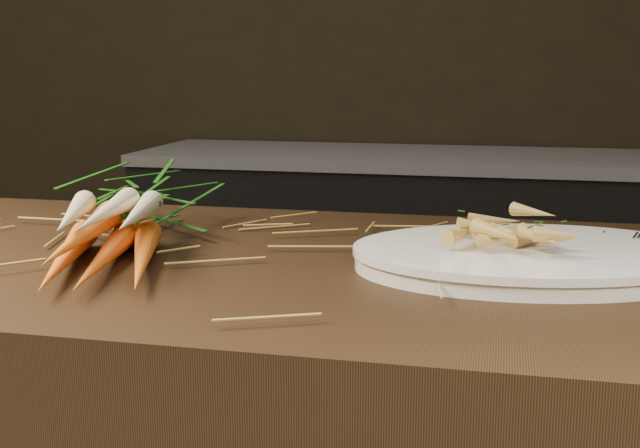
{
  "coord_description": "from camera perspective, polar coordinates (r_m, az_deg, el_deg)",
  "views": [
    {
      "loc": [
        0.69,
        -0.7,
        1.15
      ],
      "look_at": [
        0.47,
        0.24,
        0.96
      ],
      "focal_mm": 45.0,
      "sensor_mm": 36.0,
      "label": 1
    }
  ],
  "objects": [
    {
      "name": "straw_bedding",
      "position": [
        1.24,
        -21.31,
        -0.86
      ],
      "size": [
        1.4,
        0.6,
        0.02
      ],
      "primitive_type": null,
      "color": "olive",
      "rests_on": "main_counter"
    },
    {
      "name": "back_counter",
      "position": [
        3.0,
        4.96,
        -2.87
      ],
      "size": [
        1.82,
        0.62,
        0.84
      ],
      "color": "black",
      "rests_on": "ground"
    },
    {
      "name": "root_veg_bunch",
      "position": [
        1.17,
        -13.71,
        0.89
      ],
      "size": [
        0.31,
        0.55,
        0.1
      ],
      "rotation": [
        0.0,
        0.0,
        0.28
      ],
      "color": "#DF460B",
      "rests_on": "main_counter"
    },
    {
      "name": "roasted_veg_heap",
      "position": [
        1.03,
        14.97,
        -0.53
      ],
      "size": [
        0.25,
        0.2,
        0.05
      ],
      "primitive_type": null,
      "rotation": [
        0.0,
        0.0,
        0.22
      ],
      "color": "gold",
      "rests_on": "serving_platter"
    },
    {
      "name": "serving_platter",
      "position": [
        1.04,
        14.87,
        -2.5
      ],
      "size": [
        0.5,
        0.39,
        0.02
      ],
      "primitive_type": null,
      "rotation": [
        0.0,
        0.0,
        0.22
      ],
      "color": "white",
      "rests_on": "main_counter"
    }
  ]
}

